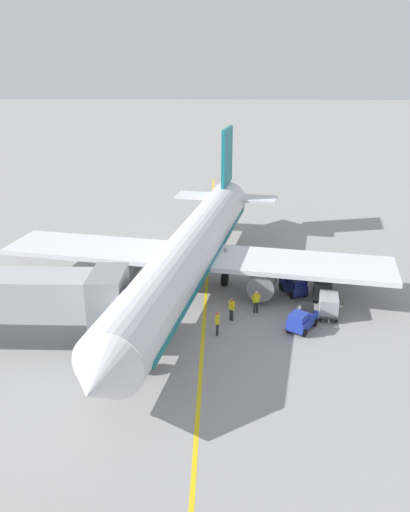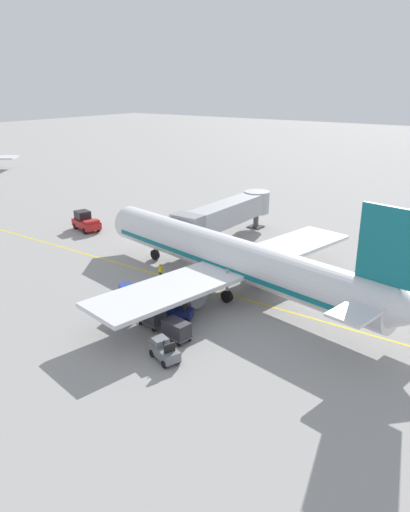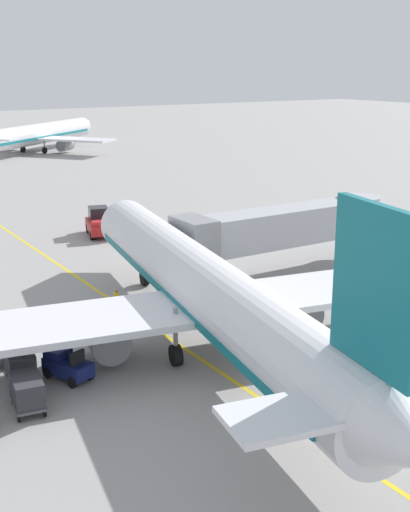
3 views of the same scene
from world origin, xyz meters
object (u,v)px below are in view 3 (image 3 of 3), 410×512
(baggage_tug_spare, at_px, (67,365))
(ground_crew_wing_walker, at_px, (116,301))
(baggage_cart_third_in_train, at_px, (27,391))
(pushback_tractor, at_px, (100,223))
(baggage_tug_lead, at_px, (32,327))
(jet_bridge, at_px, (285,226))
(baggage_cart_front, at_px, (4,343))
(ground_crew_marshaller, at_px, (117,314))
(baggage_cart_second_in_train, at_px, (20,363))
(distant_taxiing_airliner, at_px, (38,134))
(ground_crew_loader, at_px, (97,326))
(parked_airliner, at_px, (205,291))

(baggage_tug_spare, relative_size, ground_crew_wing_walker, 1.64)
(baggage_cart_third_in_train, relative_size, ground_crew_wing_walker, 1.76)
(pushback_tractor, bearing_deg, baggage_cart_third_in_train, -119.64)
(baggage_tug_lead, bearing_deg, pushback_tractor, 57.02)
(jet_bridge, xyz_separation_m, baggage_cart_front, (-22.08, -4.52, -2.51))
(baggage_tug_lead, xyz_separation_m, ground_crew_marshaller, (4.63, -1.20, 0.24))
(baggage_cart_second_in_train, bearing_deg, distant_taxiing_airliner, 70.27)
(jet_bridge, relative_size, baggage_cart_front, 5.96)
(pushback_tractor, bearing_deg, baggage_cart_front, -124.47)
(distant_taxiing_airliner, bearing_deg, ground_crew_loader, -107.16)
(parked_airliner, relative_size, baggage_cart_second_in_train, 12.52)
(baggage_cart_front, relative_size, ground_crew_marshaller, 1.76)
(baggage_cart_third_in_train, bearing_deg, ground_crew_wing_walker, 45.99)
(baggage_tug_lead, xyz_separation_m, baggage_cart_front, (-2.11, -1.98, 0.24))
(parked_airliner, height_order, distant_taxiing_airliner, parked_airliner)
(baggage_tug_lead, xyz_separation_m, ground_crew_loader, (2.89, -2.37, 0.24))
(parked_airliner, xyz_separation_m, baggage_tug_lead, (-7.63, 5.98, -2.47))
(parked_airliner, relative_size, ground_crew_marshaller, 22.00)
(parked_airliner, distance_m, baggage_tug_spare, 8.21)
(pushback_tractor, bearing_deg, baggage_cart_second_in_train, -121.44)
(baggage_cart_third_in_train, relative_size, ground_crew_loader, 1.76)
(ground_crew_wing_walker, distance_m, ground_crew_marshaller, 2.29)
(baggage_tug_spare, height_order, ground_crew_loader, ground_crew_loader)
(parked_airliner, bearing_deg, jet_bridge, 34.66)
(baggage_cart_second_in_train, relative_size, ground_crew_wing_walker, 1.76)
(baggage_tug_spare, xyz_separation_m, baggage_cart_third_in_train, (-2.65, -2.13, 0.24))
(baggage_tug_lead, bearing_deg, parked_airliner, -38.09)
(ground_crew_wing_walker, relative_size, ground_crew_loader, 1.00)
(pushback_tractor, relative_size, baggage_cart_second_in_train, 1.63)
(baggage_tug_lead, height_order, ground_crew_wing_walker, ground_crew_wing_walker)
(parked_airliner, xyz_separation_m, ground_crew_wing_walker, (-2.05, 6.86, -2.23))
(parked_airliner, xyz_separation_m, baggage_cart_third_in_train, (-10.48, -1.86, -2.24))
(baggage_cart_second_in_train, bearing_deg, baggage_cart_front, 88.48)
(parked_airliner, height_order, ground_crew_marshaller, parked_airliner)
(baggage_tug_lead, relative_size, baggage_cart_second_in_train, 0.93)
(baggage_cart_front, relative_size, baggage_cart_third_in_train, 1.00)
(baggage_cart_second_in_train, bearing_deg, ground_crew_wing_walker, 36.31)
(jet_bridge, bearing_deg, pushback_tractor, 111.22)
(pushback_tractor, distance_m, distant_taxiing_airliner, 63.52)
(baggage_cart_second_in_train, bearing_deg, parked_airliner, -6.69)
(baggage_tug_spare, bearing_deg, ground_crew_wing_walker, 48.78)
(baggage_tug_lead, bearing_deg, baggage_cart_second_in_train, -114.40)
(baggage_tug_spare, xyz_separation_m, baggage_cart_front, (-1.92, 3.73, 0.24))
(parked_airliner, xyz_separation_m, distant_taxiing_airliner, (21.21, 87.69, -0.16))
(baggage_cart_front, relative_size, distant_taxiing_airliner, 0.10)
(jet_bridge, xyz_separation_m, baggage_cart_third_in_train, (-22.81, -10.38, -2.51))
(baggage_cart_third_in_train, bearing_deg, baggage_tug_lead, 70.05)
(baggage_cart_front, height_order, distant_taxiing_airliner, distant_taxiing_airliner)
(parked_airliner, height_order, ground_crew_wing_walker, parked_airliner)
(pushback_tractor, distance_m, baggage_tug_lead, 24.08)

